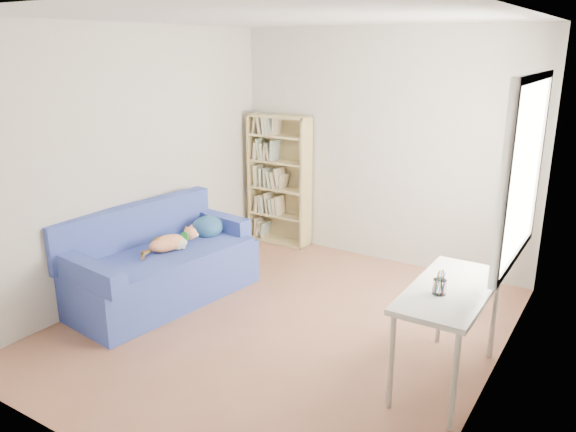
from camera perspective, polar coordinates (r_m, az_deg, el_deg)
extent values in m
plane|color=brown|center=(5.10, -0.47, -11.05)|extent=(4.00, 4.00, 0.00)
cube|color=silver|center=(6.37, 9.36, 6.84)|extent=(3.50, 0.04, 2.60)
cube|color=silver|center=(3.21, -20.27, -4.03)|extent=(3.50, 0.04, 2.60)
cube|color=silver|center=(5.75, -15.39, 5.38)|extent=(0.04, 4.00, 2.60)
cube|color=silver|center=(4.00, 21.08, -0.09)|extent=(0.04, 4.00, 2.60)
cube|color=white|center=(4.51, -0.55, 19.58)|extent=(3.50, 4.00, 0.04)
cube|color=white|center=(4.53, 22.89, 4.22)|extent=(0.01, 1.20, 1.30)
cube|color=navy|center=(5.64, -12.57, -6.05)|extent=(1.08, 1.93, 0.46)
cube|color=navy|center=(5.73, -15.37, -1.05)|extent=(0.38, 1.84, 0.45)
cube|color=navy|center=(6.10, -7.28, -0.67)|extent=(0.88, 0.26, 0.20)
cube|color=navy|center=(5.01, -19.54, -5.53)|extent=(0.88, 0.26, 0.20)
cube|color=navy|center=(5.53, -12.59, -3.71)|extent=(1.04, 1.78, 0.05)
ellipsoid|color=#285483|center=(5.91, -8.17, -1.10)|extent=(0.32, 0.35, 0.24)
ellipsoid|color=#C44B16|center=(5.49, -12.20, -2.72)|extent=(0.27, 0.41, 0.15)
ellipsoid|color=silver|center=(5.53, -11.01, -2.69)|extent=(0.15, 0.18, 0.09)
ellipsoid|color=#3C2810|center=(5.47, -12.75, -2.44)|extent=(0.15, 0.21, 0.07)
sphere|color=#C44B16|center=(5.65, -10.19, -1.65)|extent=(0.13, 0.13, 0.13)
cone|color=#C44B16|center=(5.66, -10.14, -0.93)|extent=(0.06, 0.06, 0.07)
cone|color=#C44B16|center=(5.62, -10.57, -1.09)|extent=(0.06, 0.07, 0.07)
cylinder|color=green|center=(5.61, -10.67, -2.00)|extent=(0.11, 0.05, 0.11)
cylinder|color=#3C2810|center=(5.37, -13.91, -3.64)|extent=(0.07, 0.15, 0.05)
cube|color=tan|center=(7.14, -3.49, 4.01)|extent=(0.03, 0.25, 1.60)
cube|color=tan|center=(6.73, 1.85, 3.24)|extent=(0.03, 0.25, 1.60)
cube|color=tan|center=(6.79, -0.93, 10.09)|extent=(0.80, 0.25, 0.03)
cube|color=tan|center=(7.15, -0.87, -2.49)|extent=(0.80, 0.25, 0.03)
cube|color=tan|center=(7.02, -0.38, 3.82)|extent=(0.80, 0.02, 1.60)
cube|color=white|center=(4.18, 16.21, -7.25)|extent=(0.53, 1.15, 0.04)
cylinder|color=silver|center=(4.76, 20.18, -9.55)|extent=(0.04, 0.04, 0.71)
cylinder|color=silver|center=(3.85, 16.55, -15.79)|extent=(0.04, 0.04, 0.71)
cylinder|color=silver|center=(4.84, 15.21, -8.58)|extent=(0.04, 0.04, 0.71)
cylinder|color=silver|center=(3.96, 10.43, -14.36)|extent=(0.04, 0.04, 0.71)
cylinder|color=white|center=(4.02, 15.13, -6.97)|extent=(0.09, 0.09, 0.11)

